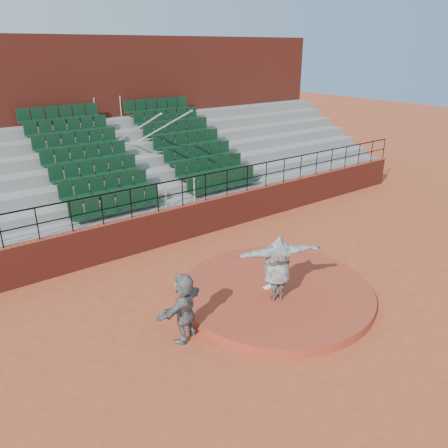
{
  "coord_description": "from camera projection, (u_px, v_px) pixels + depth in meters",
  "views": [
    {
      "loc": [
        -7.66,
        -7.83,
        6.65
      ],
      "look_at": [
        0.0,
        2.5,
        1.4
      ],
      "focal_mm": 35.0,
      "sensor_mm": 36.0,
      "label": 1
    }
  ],
  "objects": [
    {
      "name": "pitcher",
      "position": [
        277.0,
        268.0,
        11.59
      ],
      "size": [
        2.36,
        1.46,
        1.87
      ],
      "primitive_type": "imported",
      "rotation": [
        0.0,
        0.0,
        2.75
      ],
      "color": "black",
      "rests_on": "pitchers_mound"
    },
    {
      "name": "seating_deck",
      "position": [
        138.0,
        179.0,
        18.44
      ],
      "size": [
        24.0,
        5.97,
        4.63
      ],
      "color": "gray",
      "rests_on": "ground"
    },
    {
      "name": "boundary_wall",
      "position": [
        184.0,
        222.0,
        16.03
      ],
      "size": [
        24.0,
        0.3,
        1.3
      ],
      "primitive_type": "cube",
      "color": "maroon",
      "rests_on": "ground"
    },
    {
      "name": "fielder",
      "position": [
        184.0,
        307.0,
        10.41
      ],
      "size": [
        1.7,
        1.13,
        1.75
      ],
      "primitive_type": "imported",
      "rotation": [
        0.0,
        0.0,
        3.56
      ],
      "color": "black",
      "rests_on": "ground"
    },
    {
      "name": "pitching_rubber",
      "position": [
        273.0,
        285.0,
        12.57
      ],
      "size": [
        0.6,
        0.15,
        0.03
      ],
      "primitive_type": "cube",
      "color": "white",
      "rests_on": "pitchers_mound"
    },
    {
      "name": "pitchers_mound",
      "position": [
        276.0,
        292.0,
        12.51
      ],
      "size": [
        5.5,
        5.5,
        0.25
      ],
      "primitive_type": "cylinder",
      "color": "#A23A24",
      "rests_on": "ground"
    },
    {
      "name": "wall_railing",
      "position": [
        182.0,
        186.0,
        15.51
      ],
      "size": [
        24.04,
        0.05,
        1.03
      ],
      "color": "black",
      "rests_on": "boundary_wall"
    },
    {
      "name": "ground",
      "position": [
        276.0,
        295.0,
        12.56
      ],
      "size": [
        90.0,
        90.0,
        0.0
      ],
      "primitive_type": "plane",
      "color": "#AE4727",
      "rests_on": "ground"
    },
    {
      "name": "press_box_facade",
      "position": [
        97.0,
        117.0,
        20.59
      ],
      "size": [
        24.0,
        3.0,
        7.1
      ],
      "primitive_type": "cube",
      "color": "maroon",
      "rests_on": "ground"
    }
  ]
}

